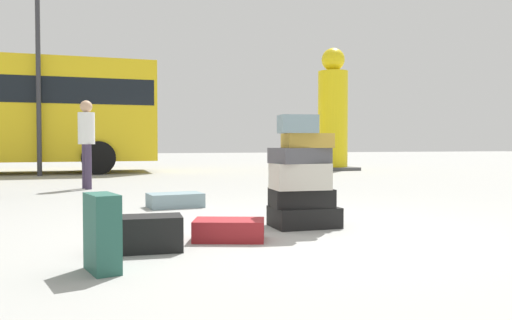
{
  "coord_description": "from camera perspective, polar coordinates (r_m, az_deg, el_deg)",
  "views": [
    {
      "loc": [
        -1.75,
        -4.41,
        0.84
      ],
      "look_at": [
        0.2,
        1.94,
        0.62
      ],
      "focal_mm": 35.71,
      "sensor_mm": 36.0,
      "label": 1
    }
  ],
  "objects": [
    {
      "name": "lamp_post",
      "position": [
        14.57,
        -23.28,
        14.79
      ],
      "size": [
        0.36,
        0.36,
        6.37
      ],
      "color": "#333338",
      "rests_on": "ground"
    },
    {
      "name": "yellow_dummy_statue",
      "position": [
        16.2,
        8.6,
        4.88
      ],
      "size": [
        1.3,
        1.3,
        3.82
      ],
      "color": "yellow",
      "rests_on": "ground"
    },
    {
      "name": "suitcase_maroon_foreground_near",
      "position": [
        4.43,
        -3.04,
        -7.83
      ],
      "size": [
        0.68,
        0.53,
        0.18
      ],
      "primitive_type": "cube",
      "rotation": [
        0.0,
        0.0,
        -0.33
      ],
      "color": "maroon",
      "rests_on": "ground"
    },
    {
      "name": "suitcase_tower",
      "position": [
        5.07,
        5.15,
        -2.46
      ],
      "size": [
        0.68,
        0.56,
        1.11
      ],
      "color": "black",
      "rests_on": "ground"
    },
    {
      "name": "suitcase_slate_right_side",
      "position": [
        6.77,
        -9.04,
        -4.47
      ],
      "size": [
        0.74,
        0.51,
        0.18
      ],
      "primitive_type": "cube",
      "rotation": [
        0.0,
        0.0,
        0.12
      ],
      "color": "gray",
      "rests_on": "ground"
    },
    {
      "name": "ground_plane",
      "position": [
        4.82,
        4.53,
        -8.13
      ],
      "size": [
        80.0,
        80.0,
        0.0
      ],
      "primitive_type": "plane",
      "color": "#9E9E99"
    },
    {
      "name": "suitcase_teal_foreground_far",
      "position": [
        3.49,
        -16.86,
        -7.81
      ],
      "size": [
        0.25,
        0.37,
        0.51
      ],
      "primitive_type": "cube",
      "rotation": [
        0.0,
        0.0,
        0.26
      ],
      "color": "#26594C",
      "rests_on": "ground"
    },
    {
      "name": "suitcase_black_behind_tower",
      "position": [
        4.08,
        -12.54,
        -8.05
      ],
      "size": [
        0.61,
        0.35,
        0.27
      ],
      "primitive_type": "cube",
      "rotation": [
        0.0,
        0.0,
        -0.06
      ],
      "color": "black",
      "rests_on": "ground"
    },
    {
      "name": "person_tourist_with_camera",
      "position": [
        9.85,
        -18.46,
        2.55
      ],
      "size": [
        0.3,
        0.33,
        1.63
      ],
      "rotation": [
        0.0,
        0.0,
        -1.32
      ],
      "color": "#3F334C",
      "rests_on": "ground"
    }
  ]
}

